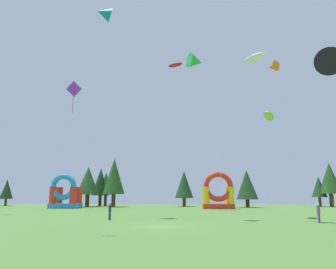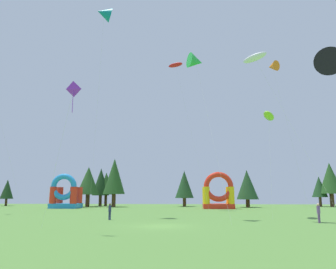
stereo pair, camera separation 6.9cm
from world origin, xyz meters
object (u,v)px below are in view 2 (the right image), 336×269
object	(u,v)px
person_near_camera	(110,210)
inflatable_red_slide	(65,195)
kite_orange_delta	(273,67)
kite_teal_delta	(104,13)
person_far_side	(319,211)
kite_purple_diamond	(73,91)
kite_black_delta	(329,64)
kite_green_delta	(196,61)
inflatable_blue_arch	(218,195)
kite_white_parafoil	(255,58)
kite_red_parafoil	(176,65)
kite_lime_parafoil	(269,116)

from	to	relation	value
person_near_camera	inflatable_red_slide	size ratio (longest dim) A/B	0.27
kite_orange_delta	kite_teal_delta	distance (m)	27.10
kite_orange_delta	person_far_side	xyz separation A→B (m)	(-1.22, -17.72, -21.61)
kite_purple_diamond	kite_black_delta	bearing A→B (deg)	8.57
kite_green_delta	kite_black_delta	xyz separation A→B (m)	(10.67, -11.14, -5.14)
kite_green_delta	inflatable_red_slide	xyz separation A→B (m)	(-24.59, 25.30, -16.00)
kite_teal_delta	person_near_camera	world-z (taller)	kite_teal_delta
kite_teal_delta	person_far_side	size ratio (longest dim) A/B	15.31
kite_teal_delta	person_near_camera	bearing A→B (deg)	-61.23
kite_purple_diamond	kite_teal_delta	distance (m)	24.01
inflatable_blue_arch	kite_black_delta	bearing A→B (deg)	-80.36
kite_white_parafoil	kite_teal_delta	distance (m)	21.51
kite_red_parafoil	inflatable_blue_arch	world-z (taller)	kite_red_parafoil
kite_lime_parafoil	kite_black_delta	distance (m)	14.33
kite_green_delta	kite_lime_parafoil	xyz separation A→B (m)	(9.06, 3.06, -6.14)
kite_purple_diamond	inflatable_blue_arch	size ratio (longest dim) A/B	1.63
kite_red_parafoil	inflatable_red_slide	distance (m)	32.43
kite_green_delta	kite_black_delta	size ratio (longest dim) A/B	1.34
kite_white_parafoil	kite_red_parafoil	world-z (taller)	kite_red_parafoil
kite_teal_delta	inflatable_red_slide	distance (m)	35.33
kite_black_delta	inflatable_blue_arch	bearing A→B (deg)	99.64
kite_purple_diamond	person_far_side	size ratio (longest dim) A/B	5.96
kite_black_delta	person_far_side	bearing A→B (deg)	84.06
kite_teal_delta	kite_black_delta	size ratio (longest dim) A/B	1.93
kite_red_parafoil	inflatable_blue_arch	distance (m)	25.45
kite_white_parafoil	person_near_camera	world-z (taller)	kite_white_parafoil
kite_green_delta	person_far_side	bearing A→B (deg)	-21.85
kite_green_delta	kite_orange_delta	distance (m)	18.71
kite_purple_diamond	inflatable_blue_arch	world-z (taller)	kite_purple_diamond
inflatable_red_slide	person_far_side	bearing A→B (deg)	-39.71
kite_red_parafoil	kite_teal_delta	xyz separation A→B (m)	(-9.04, -17.51, 0.59)
inflatable_blue_arch	person_far_side	bearing A→B (deg)	-77.00
person_far_side	inflatable_blue_arch	bearing A→B (deg)	-114.46
kite_green_delta	kite_teal_delta	world-z (taller)	kite_teal_delta
kite_orange_delta	kite_purple_diamond	bearing A→B (deg)	-129.11
kite_red_parafoil	kite_lime_parafoil	bearing A→B (deg)	-55.03
kite_orange_delta	kite_black_delta	xyz separation A→B (m)	(-1.91, -24.31, -9.44)
kite_purple_diamond	inflatable_blue_arch	bearing A→B (deg)	70.14
kite_green_delta	kite_black_delta	bearing A→B (deg)	-46.24
kite_white_parafoil	kite_black_delta	world-z (taller)	kite_white_parafoil
kite_teal_delta	kite_red_parafoil	bearing A→B (deg)	62.68
kite_orange_delta	kite_red_parafoil	world-z (taller)	kite_red_parafoil
kite_orange_delta	kite_teal_delta	size ratio (longest dim) A/B	0.84
person_near_camera	inflatable_red_slide	bearing A→B (deg)	145.07
kite_purple_diamond	inflatable_red_slide	size ratio (longest dim) A/B	1.68
kite_green_delta	kite_teal_delta	xyz separation A→B (m)	(-12.22, 3.03, 8.48)
kite_orange_delta	kite_black_delta	world-z (taller)	kite_orange_delta
kite_green_delta	inflatable_red_slide	size ratio (longest dim) A/B	2.99
kite_green_delta	kite_teal_delta	distance (m)	15.18
kite_purple_diamond	kite_teal_delta	world-z (taller)	kite_teal_delta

